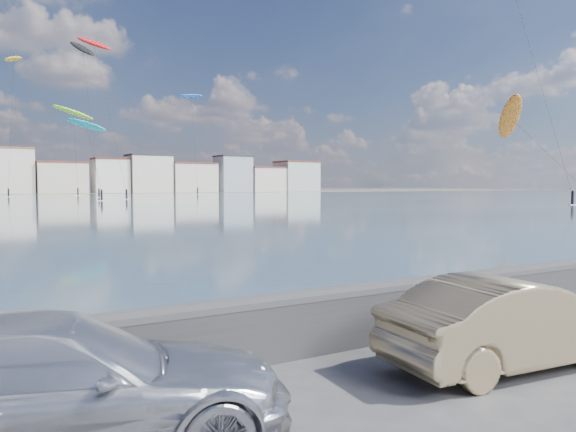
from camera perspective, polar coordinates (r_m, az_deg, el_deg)
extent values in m
plane|color=#333335|center=(7.09, 10.35, -19.94)|extent=(700.00, 700.00, 0.00)
cube|color=#28282B|center=(9.03, -1.23, -11.74)|extent=(400.00, 0.35, 0.90)
cylinder|color=#28282B|center=(8.93, -1.23, -8.95)|extent=(400.00, 0.36, 0.36)
cube|color=silver|center=(191.54, -26.40, 4.06)|extent=(13.00, 10.00, 13.50)
cube|color=brown|center=(191.81, -26.45, 6.17)|extent=(13.26, 10.20, 0.60)
cube|color=beige|center=(193.21, -22.09, 3.56)|extent=(15.00, 12.00, 9.50)
cube|color=brown|center=(193.33, -22.12, 5.06)|extent=(15.30, 12.24, 0.60)
cube|color=white|center=(196.21, -17.60, 3.85)|extent=(11.00, 9.00, 11.00)
cube|color=#562D23|center=(196.38, -17.63, 5.55)|extent=(11.22, 9.18, 0.60)
cube|color=silver|center=(199.63, -13.97, 4.11)|extent=(14.00, 11.00, 12.50)
cube|color=#2D2D33|center=(199.85, -13.99, 5.99)|extent=(14.28, 11.22, 0.60)
cube|color=beige|center=(204.67, -9.80, 3.79)|extent=(16.00, 12.00, 10.00)
cube|color=brown|center=(204.80, -9.81, 5.27)|extent=(16.32, 12.24, 0.60)
cube|color=#9EA8B7|center=(211.21, -5.61, 4.20)|extent=(12.00, 10.00, 13.00)
cube|color=#2D2D33|center=(211.44, -5.62, 6.05)|extent=(12.24, 10.20, 0.60)
cube|color=silver|center=(217.30, -2.38, 3.66)|extent=(14.00, 11.00, 9.00)
cube|color=brown|center=(217.39, -2.39, 4.93)|extent=(14.28, 11.22, 0.60)
cube|color=#B7C6BC|center=(224.60, 0.87, 3.97)|extent=(15.00, 12.00, 11.50)
cube|color=brown|center=(224.76, 0.88, 5.51)|extent=(15.30, 12.24, 0.60)
imported|color=silver|center=(6.45, -22.91, -15.65)|extent=(5.32, 3.10, 1.45)
imported|color=tan|center=(9.33, 21.79, -9.97)|extent=(4.31, 1.87, 1.38)
ellipsoid|color=blue|center=(174.08, -9.81, 11.93)|extent=(8.05, 2.78, 1.94)
cube|color=white|center=(161.65, -9.17, 2.20)|extent=(1.40, 0.42, 0.08)
cylinder|color=black|center=(161.63, -9.18, 2.52)|extent=(0.36, 0.36, 1.70)
sphere|color=black|center=(161.63, -9.18, 2.84)|extent=(0.28, 0.28, 0.28)
cylinder|color=black|center=(167.30, -9.50, 7.46)|extent=(2.38, 10.31, 28.02)
cube|color=white|center=(85.88, 26.92, 1.04)|extent=(1.40, 0.42, 0.08)
cylinder|color=black|center=(85.86, 26.93, 1.64)|extent=(0.36, 0.36, 1.70)
sphere|color=black|center=(85.85, 26.95, 2.24)|extent=(0.28, 0.28, 0.28)
cylinder|color=black|center=(92.20, 23.95, 13.31)|extent=(2.53, 13.74, 36.18)
ellipsoid|color=#BF8C19|center=(151.63, -26.11, 14.14)|extent=(6.31, 8.81, 3.66)
cube|color=white|center=(142.42, -26.52, 1.77)|extent=(1.40, 0.42, 0.08)
cylinder|color=black|center=(142.41, -26.53, 2.14)|extent=(0.36, 0.36, 1.70)
sphere|color=black|center=(142.40, -26.54, 2.50)|extent=(0.28, 0.28, 0.28)
cylinder|color=black|center=(146.23, -26.32, 8.39)|extent=(2.38, 6.18, 31.07)
ellipsoid|color=#8CD826|center=(158.90, -20.99, 9.81)|extent=(11.00, 3.68, 4.39)
cube|color=white|center=(150.85, -20.56, 1.97)|extent=(1.40, 0.42, 0.08)
cylinder|color=black|center=(150.84, -20.56, 2.31)|extent=(0.36, 0.36, 1.70)
sphere|color=black|center=(150.83, -20.57, 2.65)|extent=(0.28, 0.28, 0.28)
cylinder|color=black|center=(154.55, -20.78, 6.22)|extent=(0.53, 7.01, 20.32)
ellipsoid|color=#19BFBF|center=(114.77, -19.82, 8.71)|extent=(7.72, 6.03, 3.84)
cube|color=white|center=(100.61, -18.40, 1.49)|extent=(1.40, 0.42, 0.08)
cylinder|color=black|center=(100.59, -18.41, 2.00)|extent=(0.36, 0.36, 1.70)
sphere|color=black|center=(100.58, -18.42, 2.52)|extent=(0.28, 0.28, 0.28)
cylinder|color=black|center=(107.50, -19.16, 5.67)|extent=(0.50, 13.84, 12.88)
ellipsoid|color=red|center=(127.98, -19.14, 16.24)|extent=(7.33, 9.06, 4.70)
cube|color=white|center=(109.92, -16.08, 1.66)|extent=(1.40, 0.42, 0.08)
cylinder|color=black|center=(109.90, -16.09, 2.13)|extent=(0.36, 0.36, 1.70)
sphere|color=black|center=(109.89, -16.10, 2.60)|extent=(0.28, 0.28, 0.28)
cylinder|color=black|center=(118.03, -17.70, 9.81)|extent=(2.15, 15.66, 30.73)
ellipsoid|color=black|center=(143.75, -20.16, 15.68)|extent=(6.09, 7.44, 5.33)
cube|color=white|center=(128.03, -18.64, 1.82)|extent=(1.40, 0.42, 0.08)
cylinder|color=black|center=(128.01, -18.65, 2.22)|extent=(0.36, 0.36, 1.70)
sphere|color=black|center=(128.00, -18.66, 2.63)|extent=(0.28, 0.28, 0.28)
cylinder|color=black|center=(134.96, -19.44, 9.42)|extent=(0.42, 12.62, 33.00)
ellipsoid|color=orange|center=(99.59, 21.61, 9.32)|extent=(8.60, 9.30, 7.04)
cylinder|color=black|center=(94.81, 24.86, 5.79)|extent=(0.42, 14.12, 12.49)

